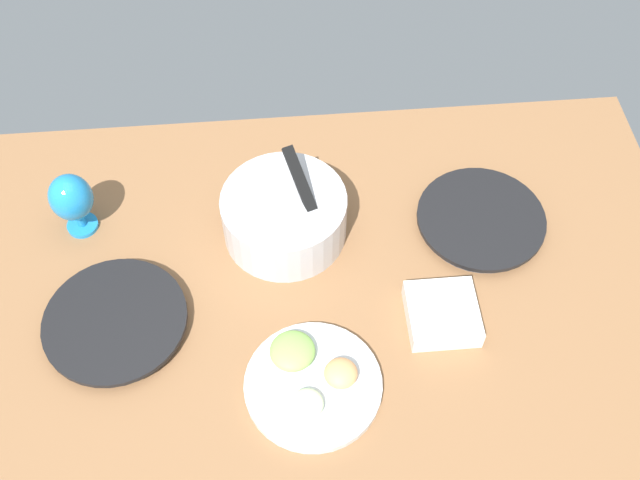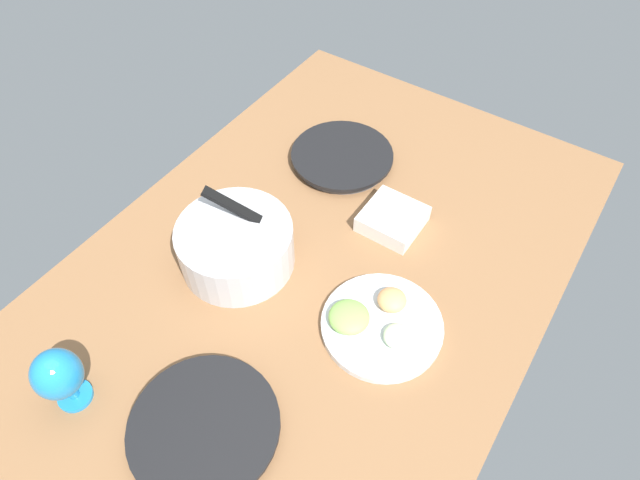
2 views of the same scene
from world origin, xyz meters
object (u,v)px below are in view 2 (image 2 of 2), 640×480
dinner_plate_right (342,157)px  mixing_bowl (236,244)px  square_bowl_white (393,218)px  dinner_plate_left (205,428)px  fruit_platter (379,323)px  hurricane_glass_blue (58,375)px

dinner_plate_right → mixing_bowl: size_ratio=1.06×
dinner_plate_right → square_bowl_white: 26.77cm
dinner_plate_right → square_bowl_white: square_bowl_white is taller
dinner_plate_left → fruit_platter: size_ratio=1.09×
dinner_plate_left → fruit_platter: (38.80, -16.13, 0.02)cm
dinner_plate_left → fruit_platter: 42.02cm
mixing_bowl → square_bowl_white: (30.62, -25.12, -3.69)cm
dinner_plate_right → fruit_platter: size_ratio=1.07×
hurricane_glass_blue → fruit_platter: bearing=-41.3°
mixing_bowl → square_bowl_white: mixing_bowl is taller
fruit_platter → dinner_plate_right: bearing=41.1°
dinner_plate_right → square_bowl_white: bearing=-119.1°
dinner_plate_left → mixing_bowl: bearing=30.5°
mixing_bowl → fruit_platter: 37.59cm
mixing_bowl → square_bowl_white: bearing=-39.4°
dinner_plate_left → dinner_plate_right: same height
fruit_platter → square_bowl_white: (27.60, 12.06, 0.95)cm
dinner_plate_left → dinner_plate_right: (79.41, 19.30, -0.04)cm
dinner_plate_right → mixing_bowl: mixing_bowl is taller
dinner_plate_right → square_bowl_white: (-13.01, -23.37, 1.01)cm
dinner_plate_right → hurricane_glass_blue: 89.54cm
mixing_bowl → dinner_plate_right: bearing=-2.3°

